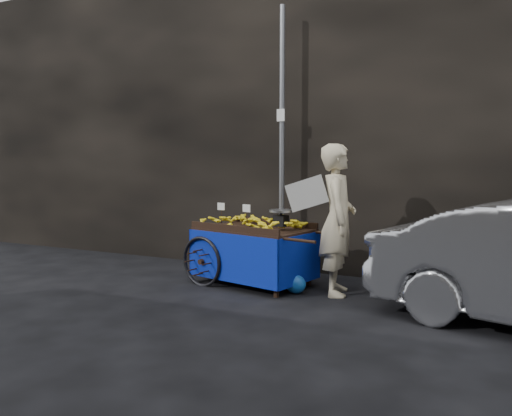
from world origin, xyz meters
The scene contains 6 objects.
ground centered at (0.00, 0.00, 0.00)m, with size 80.00×80.00×0.00m, color black.
building_wall centered at (0.39, 2.60, 2.50)m, with size 13.50×2.00×5.00m.
street_pole centered at (0.30, 1.30, 2.01)m, with size 0.12×0.10×4.00m.
banana_cart centered at (0.15, 0.56, 0.71)m, with size 2.27×1.38×1.15m.
vendor centered at (1.40, 0.53, 0.97)m, with size 0.98×0.81×1.94m.
plastic_bag centered at (0.91, 0.31, 0.12)m, with size 0.27×0.22×0.25m, color blue.
Camera 1 is at (3.21, -5.64, 1.67)m, focal length 35.00 mm.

